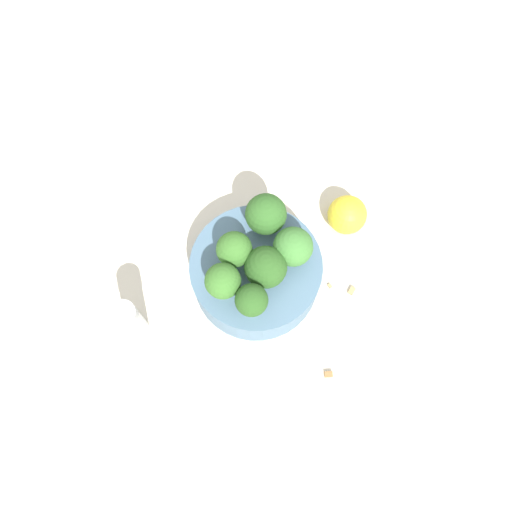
% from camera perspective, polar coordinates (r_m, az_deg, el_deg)
% --- Properties ---
extents(ground_plane, '(3.00, 3.00, 0.00)m').
position_cam_1_polar(ground_plane, '(0.62, 0.00, -2.72)').
color(ground_plane, beige).
extents(bowl, '(0.15, 0.15, 0.05)m').
position_cam_1_polar(bowl, '(0.60, 0.00, -1.91)').
color(bowl, slate).
rests_on(bowl, ground_plane).
extents(broccoli_floret_0, '(0.04, 0.04, 0.05)m').
position_cam_1_polar(broccoli_floret_0, '(0.55, -2.50, 0.69)').
color(broccoli_floret_0, '#8EB770').
rests_on(broccoli_floret_0, bowl).
extents(broccoli_floret_1, '(0.05, 0.05, 0.05)m').
position_cam_1_polar(broccoli_floret_1, '(0.54, 1.11, -1.29)').
color(broccoli_floret_1, '#7A9E5B').
rests_on(broccoli_floret_1, bowl).
extents(broccoli_floret_2, '(0.04, 0.04, 0.05)m').
position_cam_1_polar(broccoli_floret_2, '(0.55, 4.25, 1.04)').
color(broccoli_floret_2, '#84AD66').
rests_on(broccoli_floret_2, bowl).
extents(broccoli_floret_3, '(0.04, 0.04, 0.05)m').
position_cam_1_polar(broccoli_floret_3, '(0.52, -0.52, -5.15)').
color(broccoli_floret_3, '#8EB770').
rests_on(broccoli_floret_3, bowl).
extents(broccoli_floret_4, '(0.04, 0.04, 0.06)m').
position_cam_1_polar(broccoli_floret_4, '(0.53, -3.80, -2.94)').
color(broccoli_floret_4, '#7A9E5B').
rests_on(broccoli_floret_4, bowl).
extents(broccoli_floret_5, '(0.05, 0.05, 0.05)m').
position_cam_1_polar(broccoli_floret_5, '(0.56, 1.13, 4.74)').
color(broccoli_floret_5, '#7A9E5B').
rests_on(broccoli_floret_5, bowl).
extents(pepper_shaker, '(0.03, 0.03, 0.08)m').
position_cam_1_polar(pepper_shaker, '(0.58, -14.21, -7.27)').
color(pepper_shaker, silver).
rests_on(pepper_shaker, ground_plane).
extents(lemon_wedge, '(0.05, 0.05, 0.05)m').
position_cam_1_polar(lemon_wedge, '(0.64, 10.37, 4.66)').
color(lemon_wedge, yellow).
rests_on(lemon_wedge, ground_plane).
extents(almond_crumb_0, '(0.01, 0.01, 0.01)m').
position_cam_1_polar(almond_crumb_0, '(0.62, 8.44, -3.36)').
color(almond_crumb_0, tan).
rests_on(almond_crumb_0, ground_plane).
extents(almond_crumb_1, '(0.01, 0.01, 0.01)m').
position_cam_1_polar(almond_crumb_1, '(0.60, 8.32, -13.21)').
color(almond_crumb_1, olive).
rests_on(almond_crumb_1, ground_plane).
extents(almond_crumb_2, '(0.01, 0.01, 0.01)m').
position_cam_1_polar(almond_crumb_2, '(0.62, 10.92, -3.86)').
color(almond_crumb_2, tan).
rests_on(almond_crumb_2, ground_plane).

